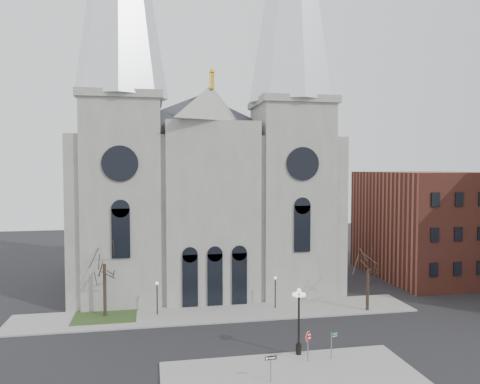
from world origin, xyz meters
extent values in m
plane|color=black|center=(0.00, 0.00, 0.00)|extent=(160.00, 160.00, 0.00)
cube|color=gray|center=(3.00, -5.00, 0.07)|extent=(18.00, 10.00, 0.14)
cube|color=gray|center=(0.00, 11.00, 0.07)|extent=(40.00, 6.00, 0.14)
cube|color=#2C431D|center=(-11.00, 12.00, 0.09)|extent=(6.00, 5.00, 0.18)
cube|color=gray|center=(0.00, 26.00, 9.00)|extent=(30.00, 24.00, 18.00)
pyramid|color=#2D3035|center=(0.00, 26.00, 24.00)|extent=(33.00, 26.40, 6.00)
cube|color=gray|center=(-9.50, 17.50, 11.00)|extent=(8.00, 8.00, 22.00)
cylinder|color=black|center=(-9.50, 13.45, 15.00)|extent=(3.60, 0.30, 3.60)
cube|color=gray|center=(9.50, 17.50, 11.00)|extent=(8.00, 8.00, 22.00)
cylinder|color=black|center=(9.50, 13.45, 15.00)|extent=(3.60, 0.30, 3.60)
cube|color=gray|center=(0.00, 16.00, 9.75)|extent=(10.00, 5.00, 19.50)
pyramid|color=gray|center=(0.00, 16.00, 21.50)|extent=(11.00, 5.00, 4.00)
cube|color=brown|center=(30.00, 22.00, 7.00)|extent=(14.00, 18.00, 14.00)
cylinder|color=black|center=(-11.00, 12.00, 2.62)|extent=(0.32, 0.32, 5.25)
cylinder|color=black|center=(15.00, 9.00, 2.10)|extent=(0.32, 0.32, 4.20)
cylinder|color=black|center=(-6.00, 11.50, 1.64)|extent=(0.12, 0.12, 3.00)
sphere|color=white|center=(-6.00, 11.50, 3.24)|extent=(0.32, 0.32, 0.32)
cylinder|color=black|center=(6.00, 11.50, 1.64)|extent=(0.12, 0.12, 3.00)
sphere|color=white|center=(6.00, 11.50, 3.24)|extent=(0.32, 0.32, 0.32)
cylinder|color=slate|center=(4.88, -1.92, 1.26)|extent=(0.09, 0.09, 2.24)
cylinder|color=#B80C0F|center=(4.88, -1.92, 2.04)|extent=(0.73, 0.34, 0.78)
cylinder|color=white|center=(4.88, -1.92, 2.04)|extent=(0.78, 0.34, 0.84)
cube|color=white|center=(4.88, -1.92, 2.16)|extent=(0.40, 0.18, 0.10)
cube|color=white|center=(4.88, -1.92, 1.91)|extent=(0.46, 0.21, 0.10)
cylinder|color=black|center=(4.64, -0.50, 2.43)|extent=(0.16, 0.16, 4.57)
cylinder|color=black|center=(4.64, -0.50, 0.54)|extent=(0.44, 0.44, 0.80)
sphere|color=white|center=(4.64, -0.50, 5.16)|extent=(0.32, 0.32, 0.32)
cylinder|color=slate|center=(1.34, -4.61, 1.07)|extent=(0.08, 0.08, 1.86)
cube|color=black|center=(1.34, -4.61, 1.78)|extent=(0.82, 0.12, 0.27)
cylinder|color=slate|center=(6.78, -1.83, 1.15)|extent=(0.08, 0.08, 2.03)
cube|color=#0D6026|center=(7.08, -1.71, 2.03)|extent=(0.54, 0.24, 0.14)
cube|color=#0D6026|center=(7.08, -1.71, 1.84)|extent=(0.54, 0.24, 0.14)
camera|label=1|loc=(-6.48, -34.53, 14.60)|focal=35.00mm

